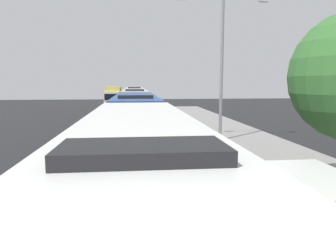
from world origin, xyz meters
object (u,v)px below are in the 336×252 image
bus_second_in_line (136,117)px  box_truck_oncoming (113,96)px  bus_lead (139,181)px  bus_fourth_in_line (134,97)px  bus_middle (135,103)px  streetlamp_mid (222,54)px  white_suv (316,217)px

bus_second_in_line → box_truck_oncoming: (-3.30, 30.59, 0.01)m
bus_lead → bus_fourth_in_line: bearing=90.0°
bus_fourth_in_line → box_truck_oncoming: size_ratio=1.63×
bus_lead → bus_fourth_in_line: (-0.00, 40.48, -0.00)m
bus_second_in_line → bus_fourth_in_line: bearing=90.0°
bus_middle → bus_fourth_in_line: size_ratio=1.03×
bus_lead → bus_second_in_line: 13.04m
bus_lead → box_truck_oncoming: bus_lead is taller
box_truck_oncoming → bus_second_in_line: bearing=-83.8°
bus_second_in_line → streetlamp_mid: bearing=-1.4°
white_suv → box_truck_oncoming: (-7.00, 44.41, 0.67)m
bus_middle → white_suv: (3.70, -27.62, -0.66)m
bus_second_in_line → streetlamp_mid: size_ratio=1.38×
box_truck_oncoming → streetlamp_mid: size_ratio=0.79×
bus_second_in_line → bus_middle: (-0.00, 13.80, -0.00)m
bus_lead → white_suv: 3.84m
bus_second_in_line → white_suv: (3.70, -13.82, -0.66)m
bus_second_in_line → bus_middle: 13.80m
bus_fourth_in_line → streetlamp_mid: bearing=-78.9°
bus_lead → streetlamp_mid: (5.40, 12.91, 3.89)m
bus_lead → white_suv: bus_lead is taller
bus_middle → white_suv: size_ratio=2.44×
bus_lead → box_truck_oncoming: (-3.30, 43.63, 0.01)m
bus_lead → bus_second_in_line: same height
streetlamp_mid → box_truck_oncoming: bearing=105.8°
bus_fourth_in_line → white_suv: bus_fourth_in_line is taller
box_truck_oncoming → streetlamp_mid: streetlamp_mid is taller
bus_lead → bus_fourth_in_line: 40.48m
bus_middle → box_truck_oncoming: 17.11m
bus_second_in_line → box_truck_oncoming: size_ratio=1.75×
bus_lead → bus_fourth_in_line: size_ratio=1.03×
bus_fourth_in_line → white_suv: (3.70, -41.26, -0.66)m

